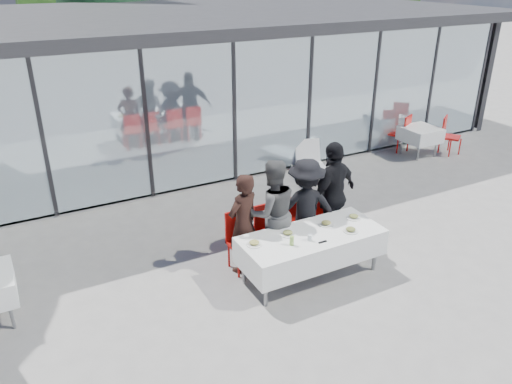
{
  "coord_description": "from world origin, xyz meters",
  "views": [
    {
      "loc": [
        -3.5,
        -5.49,
        4.51
      ],
      "look_at": [
        0.06,
        1.2,
        1.06
      ],
      "focal_mm": 35.0,
      "sensor_mm": 36.0,
      "label": 1
    }
  ],
  "objects_px": {
    "diner_d": "(333,195)",
    "folded_eyeglasses": "(323,242)",
    "diner_b": "(272,213)",
    "diner_chair_c": "(302,222)",
    "juice_bottle": "(292,241)",
    "spare_table_right": "(420,135)",
    "lounger": "(312,164)",
    "dining_table": "(311,246)",
    "diner_c": "(305,207)",
    "diner_chair_b": "(269,230)",
    "diner_chair_d": "(329,215)",
    "plate_extra": "(351,230)",
    "diner_chair_a": "(241,237)",
    "plate_d": "(354,217)",
    "plate_a": "(254,243)",
    "spare_chair_b": "(403,131)",
    "diner_a": "(243,224)",
    "plate_b": "(288,233)",
    "plate_c": "(326,223)",
    "spare_chair_a": "(448,133)"
  },
  "relations": [
    {
      "from": "diner_c",
      "to": "diner_chair_c",
      "type": "distance_m",
      "value": 0.32
    },
    {
      "from": "diner_b",
      "to": "juice_bottle",
      "type": "relative_size",
      "value": 12.58
    },
    {
      "from": "diner_b",
      "to": "folded_eyeglasses",
      "type": "distance_m",
      "value": 1.02
    },
    {
      "from": "diner_a",
      "to": "diner_c",
      "type": "bearing_deg",
      "value": 160.52
    },
    {
      "from": "plate_a",
      "to": "juice_bottle",
      "type": "distance_m",
      "value": 0.55
    },
    {
      "from": "folded_eyeglasses",
      "to": "lounger",
      "type": "xyz_separation_m",
      "value": [
        2.4,
        3.83,
        -0.5
      ]
    },
    {
      "from": "diner_a",
      "to": "diner_d",
      "type": "distance_m",
      "value": 1.72
    },
    {
      "from": "juice_bottle",
      "to": "lounger",
      "type": "xyz_separation_m",
      "value": [
        2.85,
        3.67,
        -0.56
      ]
    },
    {
      "from": "folded_eyeglasses",
      "to": "plate_b",
      "type": "bearing_deg",
      "value": 127.32
    },
    {
      "from": "dining_table",
      "to": "plate_d",
      "type": "height_order",
      "value": "plate_d"
    },
    {
      "from": "spare_table_right",
      "to": "diner_chair_c",
      "type": "bearing_deg",
      "value": -154.02
    },
    {
      "from": "plate_c",
      "to": "juice_bottle",
      "type": "xyz_separation_m",
      "value": [
        -0.81,
        -0.27,
        0.04
      ]
    },
    {
      "from": "dining_table",
      "to": "diner_c",
      "type": "xyz_separation_m",
      "value": [
        0.31,
        0.67,
        0.31
      ]
    },
    {
      "from": "diner_d",
      "to": "plate_extra",
      "type": "distance_m",
      "value": 0.94
    },
    {
      "from": "diner_d",
      "to": "spare_chair_b",
      "type": "relative_size",
      "value": 1.95
    },
    {
      "from": "diner_d",
      "to": "spare_chair_a",
      "type": "xyz_separation_m",
      "value": [
        5.44,
        2.42,
        -0.41
      ]
    },
    {
      "from": "dining_table",
      "to": "juice_bottle",
      "type": "height_order",
      "value": "juice_bottle"
    },
    {
      "from": "dining_table",
      "to": "diner_c",
      "type": "bearing_deg",
      "value": 64.7
    },
    {
      "from": "diner_a",
      "to": "dining_table",
      "type": "bearing_deg",
      "value": 122.25
    },
    {
      "from": "plate_b",
      "to": "plate_c",
      "type": "bearing_deg",
      "value": -1.29
    },
    {
      "from": "plate_d",
      "to": "juice_bottle",
      "type": "xyz_separation_m",
      "value": [
        -1.34,
        -0.25,
        0.04
      ]
    },
    {
      "from": "juice_bottle",
      "to": "diner_d",
      "type": "bearing_deg",
      "value": 31.25
    },
    {
      "from": "diner_chair_c",
      "to": "plate_extra",
      "type": "height_order",
      "value": "diner_chair_c"
    },
    {
      "from": "plate_b",
      "to": "plate_c",
      "type": "xyz_separation_m",
      "value": [
        0.7,
        -0.02,
        0.0
      ]
    },
    {
      "from": "diner_a",
      "to": "diner_chair_c",
      "type": "xyz_separation_m",
      "value": [
        1.16,
        0.08,
        -0.29
      ]
    },
    {
      "from": "spare_table_right",
      "to": "spare_chair_a",
      "type": "bearing_deg",
      "value": -16.79
    },
    {
      "from": "dining_table",
      "to": "diner_chair_c",
      "type": "height_order",
      "value": "diner_chair_c"
    },
    {
      "from": "juice_bottle",
      "to": "spare_table_right",
      "type": "distance_m",
      "value": 6.93
    },
    {
      "from": "diner_c",
      "to": "lounger",
      "type": "bearing_deg",
      "value": -106.96
    },
    {
      "from": "plate_d",
      "to": "dining_table",
      "type": "bearing_deg",
      "value": -172.7
    },
    {
      "from": "diner_d",
      "to": "juice_bottle",
      "type": "relative_size",
      "value": 13.28
    },
    {
      "from": "diner_chair_d",
      "to": "plate_extra",
      "type": "distance_m",
      "value": 1.04
    },
    {
      "from": "diner_chair_a",
      "to": "diner_c",
      "type": "height_order",
      "value": "diner_c"
    },
    {
      "from": "plate_d",
      "to": "spare_table_right",
      "type": "relative_size",
      "value": 0.28
    },
    {
      "from": "plate_d",
      "to": "folded_eyeglasses",
      "type": "relative_size",
      "value": 1.7
    },
    {
      "from": "juice_bottle",
      "to": "spare_table_right",
      "type": "bearing_deg",
      "value": 29.8
    },
    {
      "from": "plate_b",
      "to": "plate_a",
      "type": "bearing_deg",
      "value": -177.42
    },
    {
      "from": "diner_a",
      "to": "diner_chair_d",
      "type": "height_order",
      "value": "diner_a"
    },
    {
      "from": "plate_c",
      "to": "lounger",
      "type": "distance_m",
      "value": 3.99
    },
    {
      "from": "diner_chair_b",
      "to": "plate_d",
      "type": "relative_size",
      "value": 4.11
    },
    {
      "from": "diner_b",
      "to": "diner_chair_c",
      "type": "bearing_deg",
      "value": -163.1
    },
    {
      "from": "diner_chair_b",
      "to": "juice_bottle",
      "type": "distance_m",
      "value": 0.94
    },
    {
      "from": "plate_c",
      "to": "diner_chair_a",
      "type": "bearing_deg",
      "value": 153.3
    },
    {
      "from": "plate_a",
      "to": "spare_chair_b",
      "type": "height_order",
      "value": "spare_chair_b"
    },
    {
      "from": "diner_b",
      "to": "plate_d",
      "type": "relative_size",
      "value": 7.58
    },
    {
      "from": "diner_chair_c",
      "to": "plate_d",
      "type": "bearing_deg",
      "value": -47.46
    },
    {
      "from": "diner_d",
      "to": "folded_eyeglasses",
      "type": "bearing_deg",
      "value": 29.65
    },
    {
      "from": "diner_chair_d",
      "to": "juice_bottle",
      "type": "distance_m",
      "value": 1.61
    },
    {
      "from": "diner_chair_c",
      "to": "plate_c",
      "type": "relative_size",
      "value": 4.11
    },
    {
      "from": "spare_chair_a",
      "to": "diner_b",
      "type": "bearing_deg",
      "value": -159.99
    }
  ]
}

